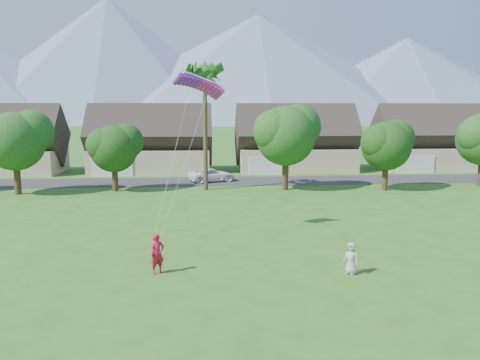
{
  "coord_description": "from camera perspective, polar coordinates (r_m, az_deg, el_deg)",
  "views": [
    {
      "loc": [
        -2.23,
        -18.25,
        8.12
      ],
      "look_at": [
        0.0,
        10.0,
        3.8
      ],
      "focal_mm": 35.0,
      "sensor_mm": 36.0,
      "label": 1
    }
  ],
  "objects": [
    {
      "name": "street",
      "position": [
        52.92,
        -2.05,
        -0.16
      ],
      "size": [
        90.0,
        7.0,
        0.01
      ],
      "primitive_type": "cube",
      "color": "#2D2D30",
      "rests_on": "ground"
    },
    {
      "name": "kite_flyer",
      "position": [
        23.78,
        -10.05,
        -8.86
      ],
      "size": [
        0.88,
        0.81,
        2.02
      ],
      "primitive_type": "imported",
      "rotation": [
        0.0,
        0.0,
        0.58
      ],
      "color": "red",
      "rests_on": "ground"
    },
    {
      "name": "tree_row",
      "position": [
        46.29,
        -3.17,
        4.65
      ],
      "size": [
        62.27,
        6.67,
        8.45
      ],
      "color": "#47301C",
      "rests_on": "ground"
    },
    {
      "name": "parafoil_kite",
      "position": [
        29.51,
        -4.99,
        11.66
      ],
      "size": [
        3.31,
        1.49,
        0.5
      ],
      "rotation": [
        0.0,
        0.0,
        0.37
      ],
      "color": "purple",
      "rests_on": "ground"
    },
    {
      "name": "ground",
      "position": [
        20.09,
        2.33,
        -15.17
      ],
      "size": [
        500.0,
        500.0,
        0.0
      ],
      "primitive_type": "plane",
      "color": "#2D6019",
      "rests_on": "ground"
    },
    {
      "name": "fan_palm",
      "position": [
        46.89,
        -4.33,
        13.15
      ],
      "size": [
        3.0,
        3.0,
        13.8
      ],
      "color": "#4C3D26",
      "rests_on": "ground"
    },
    {
      "name": "mountain_ridge",
      "position": [
        279.32,
        -1.96,
        12.96
      ],
      "size": [
        540.0,
        240.0,
        70.0
      ],
      "color": "slate",
      "rests_on": "ground"
    },
    {
      "name": "parked_car",
      "position": [
        52.77,
        -3.46,
        0.61
      ],
      "size": [
        5.82,
        4.1,
        1.47
      ],
      "primitive_type": "imported",
      "rotation": [
        0.0,
        0.0,
        1.92
      ],
      "color": "white",
      "rests_on": "ground"
    },
    {
      "name": "houses_row",
      "position": [
        61.48,
        -1.97,
        4.3
      ],
      "size": [
        72.75,
        8.19,
        8.86
      ],
      "color": "beige",
      "rests_on": "ground"
    },
    {
      "name": "watcher",
      "position": [
        24.06,
        13.39,
        -9.27
      ],
      "size": [
        0.91,
        0.92,
        1.61
      ],
      "primitive_type": "imported",
      "rotation": [
        0.0,
        0.0,
        -0.82
      ],
      "color": "#B7B7B2",
      "rests_on": "ground"
    }
  ]
}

